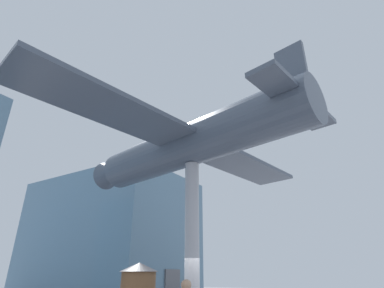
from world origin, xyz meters
name	(u,v)px	position (x,y,z in m)	size (l,w,h in m)	color
glass_pavilion_right	(110,238)	(9.12, 14.32, 4.89)	(9.27, 13.79, 10.36)	#60849E
support_pylon_central	(192,240)	(0.00, 0.00, 3.18)	(0.58, 0.58, 6.36)	#B7B7BC
suspended_airplane	(187,146)	(0.06, 0.31, 7.33)	(15.59, 13.13, 3.47)	#4C5666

